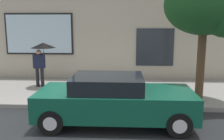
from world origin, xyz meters
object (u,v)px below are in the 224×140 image
(fire_hydrant, at_px, (100,85))
(pedestrian_with_umbrella, at_px, (42,51))
(parked_car, at_px, (114,100))

(fire_hydrant, bearing_deg, pedestrian_with_umbrella, 153.39)
(parked_car, bearing_deg, fire_hydrant, 105.81)
(parked_car, distance_m, pedestrian_with_umbrella, 4.80)
(parked_car, xyz_separation_m, fire_hydrant, (-0.62, 2.19, -0.14))
(parked_car, relative_size, pedestrian_with_umbrella, 2.28)
(parked_car, height_order, pedestrian_with_umbrella, pedestrian_with_umbrella)
(parked_car, xyz_separation_m, pedestrian_with_umbrella, (-3.18, 3.47, 0.98))
(parked_car, relative_size, fire_hydrant, 5.27)
(fire_hydrant, relative_size, pedestrian_with_umbrella, 0.43)
(fire_hydrant, xyz_separation_m, pedestrian_with_umbrella, (-2.56, 1.28, 1.11))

